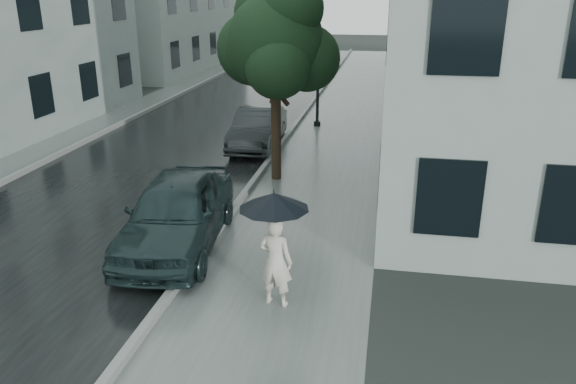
% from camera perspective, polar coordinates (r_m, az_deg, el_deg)
% --- Properties ---
extents(ground, '(120.00, 120.00, 0.00)m').
position_cam_1_polar(ground, '(10.33, -2.96, -10.65)').
color(ground, black).
rests_on(ground, ground).
extents(sidewalk, '(3.50, 60.00, 0.01)m').
position_cam_1_polar(sidewalk, '(21.36, 5.11, 5.75)').
color(sidewalk, slate).
rests_on(sidewalk, ground).
extents(kerb_near, '(0.15, 60.00, 0.15)m').
position_cam_1_polar(kerb_near, '(21.58, 0.27, 6.17)').
color(kerb_near, slate).
rests_on(kerb_near, ground).
extents(asphalt_road, '(6.85, 60.00, 0.00)m').
position_cam_1_polar(asphalt_road, '(22.47, -8.61, 6.31)').
color(asphalt_road, black).
rests_on(asphalt_road, ground).
extents(kerb_far, '(0.15, 60.00, 0.15)m').
position_cam_1_polar(kerb_far, '(23.80, -16.68, 6.65)').
color(kerb_far, slate).
rests_on(kerb_far, ground).
extents(sidewalk_far, '(1.70, 60.00, 0.01)m').
position_cam_1_polar(sidewalk_far, '(24.25, -18.63, 6.50)').
color(sidewalk_far, '#4C5451').
rests_on(sidewalk_far, ground).
extents(building_near, '(7.02, 36.00, 9.00)m').
position_cam_1_polar(building_near, '(28.33, 18.10, 17.61)').
color(building_near, gray).
rests_on(building_near, ground).
extents(building_far_b, '(7.02, 18.00, 8.00)m').
position_cam_1_polar(building_far_b, '(41.78, -12.55, 17.92)').
color(building_far_b, gray).
rests_on(building_far_b, ground).
extents(pedestrian, '(0.66, 0.49, 1.64)m').
position_cam_1_polar(pedestrian, '(9.73, -1.25, -7.09)').
color(pedestrian, beige).
rests_on(pedestrian, sidewalk).
extents(umbrella, '(1.56, 1.56, 1.21)m').
position_cam_1_polar(umbrella, '(9.27, -1.44, -0.91)').
color(umbrella, black).
rests_on(umbrella, ground).
extents(street_tree, '(3.47, 3.16, 5.58)m').
position_cam_1_polar(street_tree, '(15.74, -1.21, 15.03)').
color(street_tree, '#332619').
rests_on(street_tree, ground).
extents(lamp_post, '(0.85, 0.34, 5.52)m').
position_cam_1_polar(lamp_post, '(22.33, 2.74, 14.61)').
color(lamp_post, black).
rests_on(lamp_post, ground).
extents(car_near, '(2.26, 4.74, 1.56)m').
position_cam_1_polar(car_near, '(12.15, -11.20, -1.98)').
color(car_near, '#182728').
rests_on(car_near, ground).
extents(car_far, '(1.54, 4.11, 1.34)m').
position_cam_1_polar(car_far, '(19.58, -3.08, 6.50)').
color(car_far, '#24282A').
rests_on(car_far, ground).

